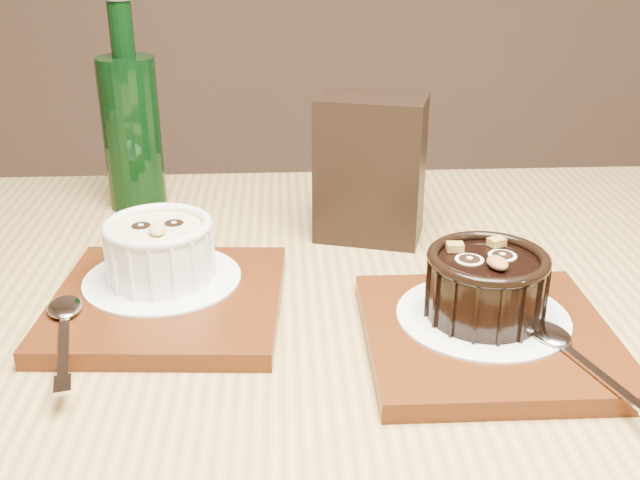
# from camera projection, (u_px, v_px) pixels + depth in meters

# --- Properties ---
(table) EXTENTS (1.21, 0.82, 0.75)m
(table) POSITION_uv_depth(u_px,v_px,m) (324.00, 443.00, 0.59)
(table) COLOR olive
(table) RESTS_ON ground
(tray_left) EXTENTS (0.19, 0.19, 0.01)m
(tray_left) POSITION_uv_depth(u_px,v_px,m) (168.00, 301.00, 0.60)
(tray_left) COLOR #51240D
(tray_left) RESTS_ON table
(doily_left) EXTENTS (0.13, 0.13, 0.00)m
(doily_left) POSITION_uv_depth(u_px,v_px,m) (163.00, 278.00, 0.62)
(doily_left) COLOR white
(doily_left) RESTS_ON tray_left
(ramekin_white) EXTENTS (0.09, 0.09, 0.05)m
(ramekin_white) POSITION_uv_depth(u_px,v_px,m) (160.00, 247.00, 0.61)
(ramekin_white) COLOR white
(ramekin_white) RESTS_ON doily_left
(spoon_left) EXTENTS (0.06, 0.14, 0.01)m
(spoon_left) POSITION_uv_depth(u_px,v_px,m) (64.00, 329.00, 0.54)
(spoon_left) COLOR silver
(spoon_left) RESTS_ON tray_left
(tray_right) EXTENTS (0.18, 0.18, 0.01)m
(tray_right) POSITION_uv_depth(u_px,v_px,m) (488.00, 337.00, 0.55)
(tray_right) COLOR #51240D
(tray_right) RESTS_ON table
(doily_right) EXTENTS (0.13, 0.13, 0.00)m
(doily_right) POSITION_uv_depth(u_px,v_px,m) (483.00, 316.00, 0.57)
(doily_right) COLOR white
(doily_right) RESTS_ON tray_right
(ramekin_dark) EXTENTS (0.09, 0.09, 0.05)m
(ramekin_dark) POSITION_uv_depth(u_px,v_px,m) (486.00, 282.00, 0.55)
(ramekin_dark) COLOR black
(ramekin_dark) RESTS_ON doily_right
(spoon_right) EXTENTS (0.07, 0.14, 0.01)m
(spoon_right) POSITION_uv_depth(u_px,v_px,m) (582.00, 358.00, 0.51)
(spoon_right) COLOR silver
(spoon_right) RESTS_ON tray_right
(condiment_stand) EXTENTS (0.11, 0.09, 0.14)m
(condiment_stand) POSITION_uv_depth(u_px,v_px,m) (370.00, 169.00, 0.71)
(condiment_stand) COLOR black
(condiment_stand) RESTS_ON table
(green_bottle) EXTENTS (0.06, 0.06, 0.23)m
(green_bottle) POSITION_uv_depth(u_px,v_px,m) (132.00, 127.00, 0.79)
(green_bottle) COLOR black
(green_bottle) RESTS_ON table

